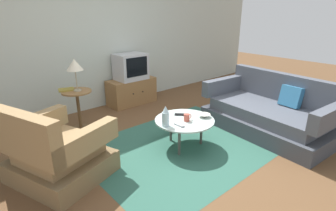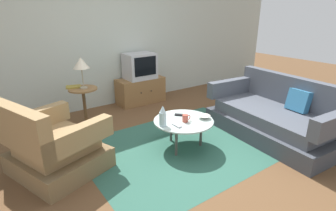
% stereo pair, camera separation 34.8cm
% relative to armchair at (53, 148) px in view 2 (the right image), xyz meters
% --- Properties ---
extents(ground_plane, '(16.00, 16.00, 0.00)m').
position_rel_armchair_xyz_m(ground_plane, '(1.48, -0.46, -0.31)').
color(ground_plane, brown).
extents(back_wall, '(9.00, 0.12, 2.70)m').
position_rel_armchair_xyz_m(back_wall, '(1.48, 1.88, 1.04)').
color(back_wall, '#B2BCB2').
rests_on(back_wall, ground).
extents(area_rug, '(2.61, 1.99, 0.00)m').
position_rel_armchair_xyz_m(area_rug, '(1.58, -0.40, -0.31)').
color(area_rug, '#2D5B4C').
rests_on(area_rug, ground).
extents(armchair, '(1.14, 1.20, 0.90)m').
position_rel_armchair_xyz_m(armchair, '(0.00, 0.00, 0.00)').
color(armchair, brown).
rests_on(armchair, ground).
extents(couch, '(1.12, 1.97, 0.86)m').
position_rel_armchair_xyz_m(couch, '(2.91, -0.91, -0.02)').
color(couch, '#3E424B').
rests_on(couch, ground).
extents(coffee_table, '(0.80, 0.80, 0.40)m').
position_rel_armchair_xyz_m(coffee_table, '(1.58, -0.40, 0.06)').
color(coffee_table, '#B2C6C1').
rests_on(coffee_table, ground).
extents(side_table, '(0.45, 0.45, 0.62)m').
position_rel_armchair_xyz_m(side_table, '(0.75, 1.11, 0.14)').
color(side_table, olive).
rests_on(side_table, ground).
extents(tv_stand, '(0.94, 0.46, 0.50)m').
position_rel_armchair_xyz_m(tv_stand, '(2.04, 1.56, -0.06)').
color(tv_stand, olive).
rests_on(tv_stand, ground).
extents(television, '(0.58, 0.44, 0.50)m').
position_rel_armchair_xyz_m(television, '(2.04, 1.55, 0.44)').
color(television, '#B7B7BC').
rests_on(television, tv_stand).
extents(table_lamp, '(0.25, 0.25, 0.49)m').
position_rel_armchair_xyz_m(table_lamp, '(0.76, 1.09, 0.71)').
color(table_lamp, '#9E937A').
rests_on(table_lamp, side_table).
extents(vase, '(0.09, 0.09, 0.27)m').
position_rel_armchair_xyz_m(vase, '(1.25, -0.39, 0.22)').
color(vase, silver).
rests_on(vase, coffee_table).
extents(mug, '(0.13, 0.08, 0.10)m').
position_rel_armchair_xyz_m(mug, '(1.56, -0.46, 0.14)').
color(mug, '#B74C3D').
rests_on(mug, coffee_table).
extents(bowl, '(0.17, 0.17, 0.05)m').
position_rel_armchair_xyz_m(bowl, '(1.84, -0.52, 0.12)').
color(bowl, silver).
rests_on(bowl, coffee_table).
extents(tv_remote_dark, '(0.15, 0.15, 0.02)m').
position_rel_armchair_xyz_m(tv_remote_dark, '(1.64, -0.26, 0.10)').
color(tv_remote_dark, black).
rests_on(tv_remote_dark, coffee_table).
extents(tv_remote_silver, '(0.05, 0.15, 0.02)m').
position_rel_armchair_xyz_m(tv_remote_silver, '(1.38, -0.50, 0.10)').
color(tv_remote_silver, '#B2B2B7').
rests_on(tv_remote_silver, coffee_table).
extents(book, '(0.26, 0.22, 0.02)m').
position_rel_armchair_xyz_m(book, '(0.65, 1.23, 0.33)').
color(book, olive).
rests_on(book, side_table).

